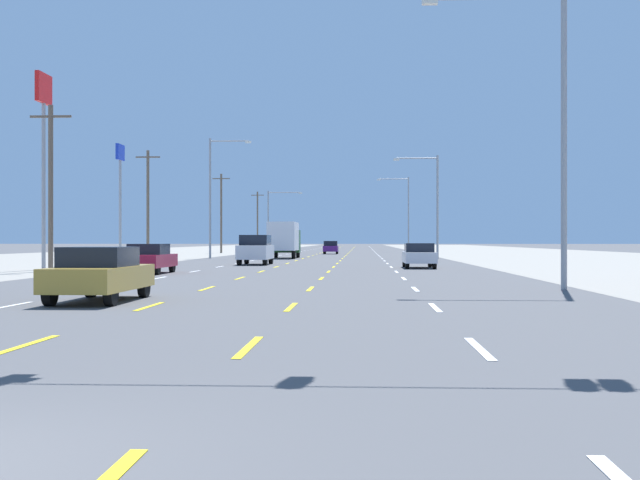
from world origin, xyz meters
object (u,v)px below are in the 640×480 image
pole_sign_left_row_1 (44,125)px  pole_sign_left_row_2 (120,176)px  sedan_inner_left_nearest (100,273)px  box_truck_inner_left_far (284,238)px  sedan_far_left_near (149,258)px  streetlight_right_row_2 (405,208)px  hatchback_center_turn_farther (331,247)px  suv_inner_left_midfar (256,249)px  sedan_far_right_mid (419,255)px  streetlight_left_row_1 (214,190)px  streetlight_right_row_1 (433,199)px  streetlight_left_row_2 (272,215)px  streetlight_right_row_0 (548,114)px

pole_sign_left_row_1 → pole_sign_left_row_2: size_ratio=1.15×
sedan_inner_left_nearest → box_truck_inner_left_far: size_ratio=0.62×
sedan_far_left_near → streetlight_right_row_2: streetlight_right_row_2 is taller
pole_sign_left_row_1 → pole_sign_left_row_2: (-2.13, 21.53, -1.19)m
hatchback_center_turn_farther → pole_sign_left_row_2: bearing=-117.3°
suv_inner_left_midfar → hatchback_center_turn_farther: bearing=85.4°
sedan_far_right_mid → streetlight_left_row_1: (-16.64, 24.68, 5.38)m
pole_sign_left_row_2 → streetlight_right_row_2: streetlight_right_row_2 is taller
sedan_far_right_mid → hatchback_center_turn_farther: (-7.03, 48.53, 0.03)m
pole_sign_left_row_2 → sedan_far_left_near: bearing=-70.6°
hatchback_center_turn_farther → streetlight_right_row_1: size_ratio=0.43×
suv_inner_left_midfar → streetlight_right_row_1: bearing=54.2°
pole_sign_left_row_2 → streetlight_left_row_2: size_ratio=1.07×
pole_sign_left_row_2 → hatchback_center_turn_farther: bearing=62.7°
sedan_far_right_mid → pole_sign_left_row_1: 22.48m
streetlight_right_row_2 → sedan_far_right_mid: bearing=-92.3°
streetlight_right_row_0 → streetlight_right_row_2: 91.35m
streetlight_right_row_1 → streetlight_right_row_2: (-0.04, 45.67, 0.88)m
sedan_inner_left_nearest → streetlight_left_row_2: (-6.03, 97.30, 4.50)m
pole_sign_left_row_2 → streetlight_right_row_1: (25.94, 7.15, -1.51)m
sedan_inner_left_nearest → pole_sign_left_row_2: size_ratio=0.48×
sedan_far_left_near → streetlight_left_row_1: 33.95m
sedan_inner_left_nearest → streetlight_left_row_1: bearing=97.0°
box_truck_inner_left_far → streetlight_right_row_1: 13.71m
pole_sign_left_row_2 → streetlight_right_row_1: 26.95m
sedan_far_left_near → pole_sign_left_row_1: size_ratio=0.42×
sedan_far_left_near → streetlight_left_row_1: bearing=94.9°
suv_inner_left_midfar → sedan_far_left_near: bearing=-102.6°
streetlight_left_row_1 → streetlight_right_row_2: bearing=66.9°
box_truck_inner_left_far → streetlight_left_row_2: 45.75m
streetlight_right_row_0 → streetlight_left_row_2: size_ratio=1.13×
streetlight_right_row_0 → streetlight_right_row_1: streetlight_right_row_0 is taller
hatchback_center_turn_farther → suv_inner_left_midfar: bearing=-94.6°
hatchback_center_turn_farther → streetlight_right_row_2: size_ratio=0.36×
streetlight_right_row_2 → streetlight_left_row_1: bearing=-113.1°
pole_sign_left_row_2 → streetlight_left_row_2: (6.67, 52.82, -1.57)m
streetlight_right_row_0 → streetlight_right_row_1: (0.10, 45.67, -0.50)m
suv_inner_left_midfar → pole_sign_left_row_2: 17.95m
sedan_far_left_near → sedan_far_right_mid: size_ratio=1.00×
sedan_far_left_near → pole_sign_left_row_1: bearing=146.5°
hatchback_center_turn_farther → pole_sign_left_row_1: 54.81m
pole_sign_left_row_1 → streetlight_right_row_2: bearing=72.3°
sedan_far_right_mid → streetlight_right_row_2: bearing=87.7°
sedan_far_right_mid → suv_inner_left_midfar: 12.12m
sedan_far_left_near → streetlight_right_row_2: (16.64, 79.08, 5.44)m
pole_sign_left_row_2 → streetlight_right_row_2: bearing=63.9°
sedan_far_left_near → streetlight_left_row_1: size_ratio=0.42×
sedan_far_left_near → suv_inner_left_midfar: suv_inner_left_midfar is taller
pole_sign_left_row_1 → streetlight_left_row_2: size_ratio=1.23×
hatchback_center_turn_farther → streetlight_right_row_0: 70.40m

